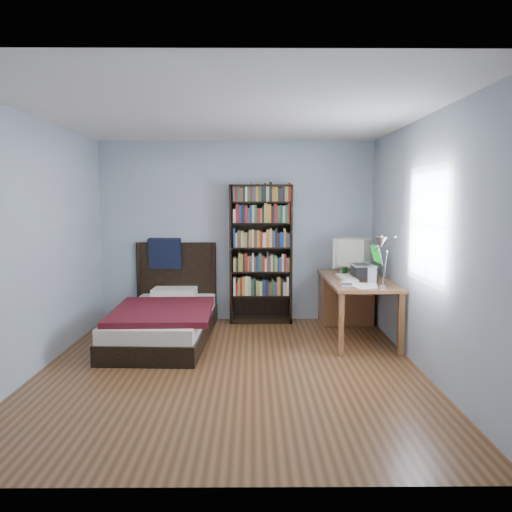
# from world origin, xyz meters

# --- Properties ---
(room) EXTENTS (4.20, 4.24, 2.50)m
(room) POSITION_xyz_m (0.03, -0.00, 1.25)
(room) COLOR #522F18
(room) RESTS_ON ground
(desk) EXTENTS (0.75, 1.70, 0.73)m
(desk) POSITION_xyz_m (1.50, 1.68, 0.42)
(desk) COLOR brown
(desk) RESTS_ON floor
(crt_monitor) EXTENTS (0.56, 0.51, 0.46)m
(crt_monitor) POSITION_xyz_m (1.54, 1.65, 0.99)
(crt_monitor) COLOR beige
(crt_monitor) RESTS_ON desk
(laptop) EXTENTS (0.35, 0.36, 0.42)m
(laptop) POSITION_xyz_m (1.59, 1.16, 0.85)
(laptop) COLOR #2D2D30
(laptop) RESTS_ON desk
(desk_lamp) EXTENTS (0.23, 0.51, 0.60)m
(desk_lamp) POSITION_xyz_m (1.52, 0.09, 1.22)
(desk_lamp) COLOR #99999E
(desk_lamp) RESTS_ON desk
(keyboard) EXTENTS (0.20, 0.49, 0.05)m
(keyboard) POSITION_xyz_m (1.37, 1.11, 0.75)
(keyboard) COLOR beige
(keyboard) RESTS_ON desk
(speaker) EXTENTS (0.12, 0.12, 0.19)m
(speaker) POSITION_xyz_m (1.60, 0.79, 0.83)
(speaker) COLOR #979699
(speaker) RESTS_ON desk
(soda_can) EXTENTS (0.06, 0.06, 0.12)m
(soda_can) POSITION_xyz_m (1.39, 1.38, 0.79)
(soda_can) COLOR #073A15
(soda_can) RESTS_ON desk
(mouse) EXTENTS (0.06, 0.10, 0.03)m
(mouse) POSITION_xyz_m (1.51, 1.51, 0.75)
(mouse) COLOR silver
(mouse) RESTS_ON desk
(phone_silver) EXTENTS (0.06, 0.11, 0.02)m
(phone_silver) POSITION_xyz_m (1.28, 0.90, 0.74)
(phone_silver) COLOR #B8B9BD
(phone_silver) RESTS_ON desk
(phone_grey) EXTENTS (0.07, 0.09, 0.02)m
(phone_grey) POSITION_xyz_m (1.25, 0.77, 0.74)
(phone_grey) COLOR #979699
(phone_grey) RESTS_ON desk
(external_drive) EXTENTS (0.13, 0.13, 0.02)m
(external_drive) POSITION_xyz_m (1.27, 0.62, 0.74)
(external_drive) COLOR #979699
(external_drive) RESTS_ON desk
(bookshelf) EXTENTS (0.85, 0.30, 1.90)m
(bookshelf) POSITION_xyz_m (0.34, 1.94, 0.95)
(bookshelf) COLOR black
(bookshelf) RESTS_ON floor
(bed) EXTENTS (1.18, 2.16, 1.16)m
(bed) POSITION_xyz_m (-0.85, 1.13, 0.25)
(bed) COLOR black
(bed) RESTS_ON floor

